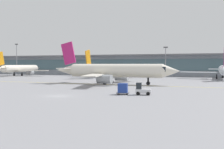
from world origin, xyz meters
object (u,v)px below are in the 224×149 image
(gate_airplane_0, at_px, (20,69))
(baggage_tug, at_px, (142,90))
(apron_light_mast_1, at_px, (166,60))
(taxiing_regional_jet, at_px, (114,71))
(gate_airplane_1, at_px, (102,69))
(apron_light_mast_0, at_px, (17,58))
(gate_airplane_2, at_px, (223,70))
(cargo_dolly_lead, at_px, (123,88))

(gate_airplane_0, relative_size, baggage_tug, 11.20)
(apron_light_mast_1, bearing_deg, taxiing_regional_jet, -93.84)
(baggage_tug, bearing_deg, gate_airplane_1, 108.06)
(apron_light_mast_0, bearing_deg, baggage_tug, -39.55)
(gate_airplane_2, bearing_deg, gate_airplane_1, 91.05)
(baggage_tug, distance_m, apron_light_mast_0, 113.90)
(gate_airplane_2, height_order, baggage_tug, gate_airplane_2)
(taxiing_regional_jet, bearing_deg, apron_light_mast_1, 86.45)
(gate_airplane_0, xyz_separation_m, apron_light_mast_1, (63.01, 15.06, 3.78))
(gate_airplane_1, xyz_separation_m, gate_airplane_2, (45.04, 2.56, -0.01))
(gate_airplane_0, xyz_separation_m, cargo_dolly_lead, (70.50, -58.70, -2.09))
(gate_airplane_0, bearing_deg, taxiing_regional_jet, -123.11)
(taxiing_regional_jet, bearing_deg, gate_airplane_0, 149.69)
(apron_light_mast_0, bearing_deg, gate_airplane_0, -45.96)
(cargo_dolly_lead, height_order, apron_light_mast_0, apron_light_mast_0)
(baggage_tug, distance_m, apron_light_mast_1, 74.12)
(gate_airplane_2, relative_size, apron_light_mast_1, 2.52)
(taxiing_regional_jet, distance_m, apron_light_mast_0, 88.81)
(cargo_dolly_lead, bearing_deg, taxiing_regional_jet, 103.26)
(gate_airplane_0, bearing_deg, gate_airplane_1, -92.71)
(gate_airplane_2, bearing_deg, cargo_dolly_lead, 163.73)
(gate_airplane_2, xyz_separation_m, apron_light_mast_1, (-22.80, 12.65, 3.79))
(gate_airplane_2, height_order, cargo_dolly_lead, gate_airplane_2)
(gate_airplane_2, bearing_deg, apron_light_mast_1, 58.78)
(gate_airplane_1, xyz_separation_m, baggage_tug, (32.99, -57.88, -2.26))
(baggage_tug, height_order, apron_light_mast_0, apron_light_mast_0)
(taxiing_regional_jet, bearing_deg, apron_light_mast_0, 146.28)
(gate_airplane_0, relative_size, cargo_dolly_lead, 13.31)
(gate_airplane_1, bearing_deg, apron_light_mast_1, -55.40)
(gate_airplane_2, distance_m, cargo_dolly_lead, 63.04)
(gate_airplane_1, height_order, gate_airplane_2, gate_airplane_1)
(baggage_tug, height_order, apron_light_mast_1, apron_light_mast_1)
(taxiing_regional_jet, xyz_separation_m, apron_light_mast_1, (3.38, 50.33, 3.46))
(gate_airplane_1, height_order, cargo_dolly_lead, gate_airplane_1)
(gate_airplane_1, height_order, apron_light_mast_1, apron_light_mast_1)
(gate_airplane_0, relative_size, apron_light_mast_0, 2.02)
(cargo_dolly_lead, bearing_deg, apron_light_mast_1, 84.17)
(gate_airplane_2, bearing_deg, baggage_tug, 166.52)
(gate_airplane_0, bearing_deg, gate_airplane_2, -90.89)
(gate_airplane_1, distance_m, gate_airplane_2, 45.12)
(gate_airplane_1, distance_m, taxiing_regional_jet, 39.87)
(gate_airplane_1, relative_size, cargo_dolly_lead, 13.30)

